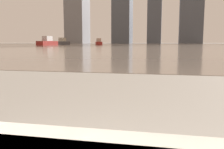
% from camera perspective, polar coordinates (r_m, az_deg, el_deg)
% --- Properties ---
extents(harbor_water, '(180.00, 110.00, 0.01)m').
position_cam_1_polar(harbor_water, '(61.82, 11.38, 6.59)').
color(harbor_water, gray).
rests_on(harbor_water, ground_plane).
extents(harbor_boat_1, '(2.44, 5.24, 1.89)m').
position_cam_1_polar(harbor_boat_1, '(68.87, -11.26, 7.24)').
color(harbor_boat_1, '#4C4C51').
rests_on(harbor_boat_1, harbor_water).
extents(harbor_boat_2, '(2.96, 5.86, 2.10)m').
position_cam_1_polar(harbor_boat_2, '(58.87, -14.56, 7.18)').
color(harbor_boat_2, maroon).
rests_on(harbor_boat_2, harbor_water).
extents(harbor_boat_5, '(2.96, 4.89, 1.73)m').
position_cam_1_polar(harbor_boat_5, '(67.85, -3.04, 7.32)').
color(harbor_boat_5, maroon).
rests_on(harbor_boat_5, harbor_water).
extents(skyline_tower_1, '(8.19, 12.81, 24.77)m').
position_cam_1_polar(skyline_tower_1, '(119.96, 2.43, 13.05)').
color(skyline_tower_1, '#4C515B').
rests_on(skyline_tower_1, ground_plane).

